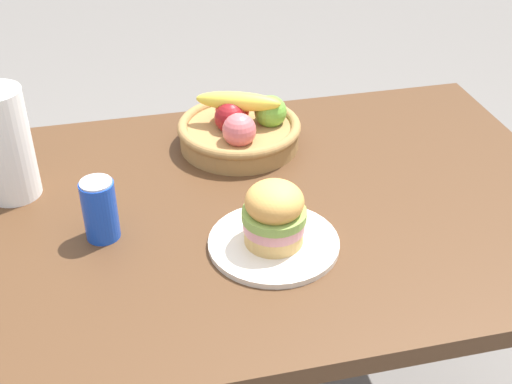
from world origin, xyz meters
name	(u,v)px	position (x,y,z in m)	size (l,w,h in m)	color
dining_table	(248,244)	(0.00, 0.00, 0.65)	(1.40, 0.90, 0.75)	#4C301C
plate	(274,243)	(0.02, -0.14, 0.76)	(0.25, 0.25, 0.01)	silver
sandwich	(274,214)	(0.02, -0.14, 0.82)	(0.12, 0.12, 0.13)	#DBAD60
soda_can	(100,210)	(-0.30, -0.04, 0.81)	(0.07, 0.07, 0.13)	blue
fruit_basket	(240,128)	(0.04, 0.25, 0.80)	(0.29, 0.29, 0.13)	#9E7542
paper_towel_roll	(5,144)	(-0.47, 0.16, 0.87)	(0.11, 0.11, 0.24)	white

